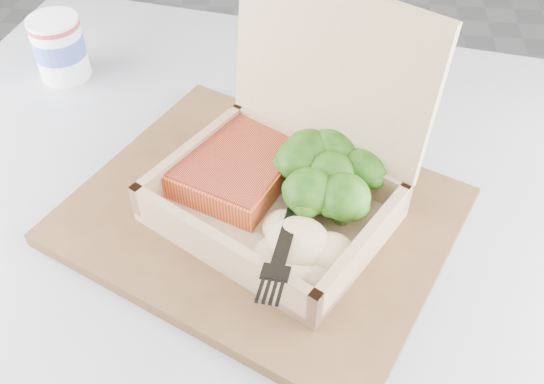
# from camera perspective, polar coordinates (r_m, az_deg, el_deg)

# --- Properties ---
(floor) EXTENTS (4.00, 4.00, 0.00)m
(floor) POSITION_cam_1_polar(r_m,az_deg,el_deg) (1.45, -3.63, -11.81)
(floor) COLOR #939398
(floor) RESTS_ON ground
(cafe_table) EXTENTS (0.99, 0.99, 0.76)m
(cafe_table) POSITION_cam_1_polar(r_m,az_deg,el_deg) (0.75, -2.98, -15.27)
(cafe_table) COLOR black
(cafe_table) RESTS_ON floor
(serving_tray) EXTENTS (0.45, 0.41, 0.02)m
(serving_tray) POSITION_cam_1_polar(r_m,az_deg,el_deg) (0.61, -1.08, -2.28)
(serving_tray) COLOR brown
(serving_tray) RESTS_ON cafe_table
(takeout_container) EXTENTS (0.28, 0.27, 0.20)m
(takeout_container) POSITION_cam_1_polar(r_m,az_deg,el_deg) (0.58, 1.78, 2.72)
(takeout_container) COLOR tan
(takeout_container) RESTS_ON serving_tray
(salmon_fillet) EXTENTS (0.14, 0.16, 0.03)m
(salmon_fillet) POSITION_cam_1_polar(r_m,az_deg,el_deg) (0.62, -2.96, 2.65)
(salmon_fillet) COLOR #F75930
(salmon_fillet) RESTS_ON takeout_container
(broccoli_pile) EXTENTS (0.12, 0.12, 0.04)m
(broccoli_pile) POSITION_cam_1_polar(r_m,az_deg,el_deg) (0.59, 5.57, 1.22)
(broccoli_pile) COLOR #407E1C
(broccoli_pile) RESTS_ON takeout_container
(mashed_potatoes) EXTENTS (0.09, 0.08, 0.03)m
(mashed_potatoes) POSITION_cam_1_polar(r_m,az_deg,el_deg) (0.54, 2.42, -4.75)
(mashed_potatoes) COLOR #D2BA88
(mashed_potatoes) RESTS_ON takeout_container
(plastic_fork) EXTENTS (0.03, 0.16, 0.03)m
(plastic_fork) POSITION_cam_1_polar(r_m,az_deg,el_deg) (0.55, 1.99, -1.67)
(plastic_fork) COLOR black
(plastic_fork) RESTS_ON mashed_potatoes
(paper_cup) EXTENTS (0.07, 0.07, 0.08)m
(paper_cup) POSITION_cam_1_polar(r_m,az_deg,el_deg) (0.83, -19.42, 12.83)
(paper_cup) COLOR white
(paper_cup) RESTS_ON cafe_table
(receipt) EXTENTS (0.11, 0.17, 0.00)m
(receipt) POSITION_cam_1_polar(r_m,az_deg,el_deg) (0.76, 2.93, 8.10)
(receipt) COLOR silver
(receipt) RESTS_ON cafe_table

